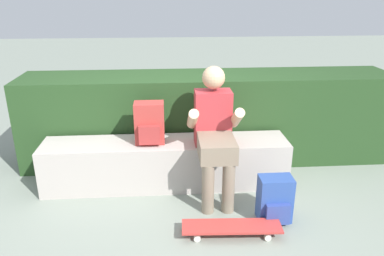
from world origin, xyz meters
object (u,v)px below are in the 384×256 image
(backpack_on_bench, at_px, (150,124))
(person_skater, at_px, (215,130))
(bench_main, at_px, (166,163))
(backpack_on_ground, at_px, (275,200))
(skateboard_near_person, at_px, (232,227))

(backpack_on_bench, bearing_deg, person_skater, -18.88)
(bench_main, bearing_deg, backpack_on_ground, -36.96)
(bench_main, xyz_separation_m, backpack_on_ground, (0.91, -0.69, -0.04))
(bench_main, xyz_separation_m, backpack_on_bench, (-0.15, -0.01, 0.43))
(backpack_on_ground, bearing_deg, bench_main, 143.04)
(skateboard_near_person, distance_m, backpack_on_ground, 0.46)
(backpack_on_bench, height_order, backpack_on_ground, backpack_on_bench)
(person_skater, bearing_deg, backpack_on_bench, 161.12)
(bench_main, relative_size, skateboard_near_person, 2.97)
(bench_main, xyz_separation_m, skateboard_near_person, (0.51, -0.88, -0.16))
(backpack_on_ground, bearing_deg, skateboard_near_person, -154.75)
(person_skater, distance_m, backpack_on_ground, 0.81)
(person_skater, xyz_separation_m, skateboard_near_person, (0.06, -0.66, -0.59))
(person_skater, relative_size, backpack_on_ground, 3.04)
(backpack_on_bench, relative_size, backpack_on_ground, 1.00)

